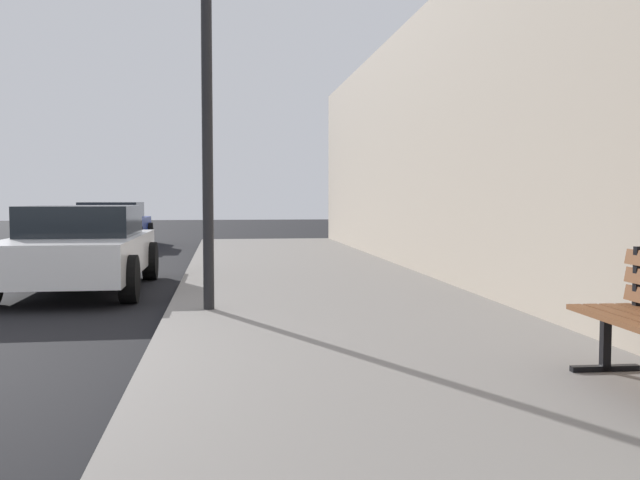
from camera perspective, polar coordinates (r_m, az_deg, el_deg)
The scene contains 4 objects.
sidewalk at distance 5.64m, azimuth 6.47°, elevation -10.00°, with size 4.00×32.00×0.15m, color gray.
street_lamp at distance 8.02m, azimuth -9.24°, elevation 16.10°, with size 0.36×0.36×4.39m.
car_white at distance 11.04m, azimuth -18.92°, elevation -0.59°, with size 1.99×4.21×1.27m.
car_blue at distance 20.84m, azimuth -16.63°, elevation 1.25°, with size 2.03×4.33×1.27m.
Camera 1 is at (2.63, -5.32, 1.38)m, focal length 39.30 mm.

